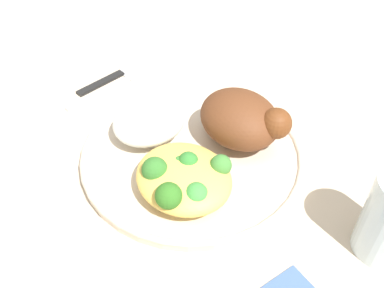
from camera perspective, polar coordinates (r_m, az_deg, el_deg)
ground_plane at (r=0.55m, az=0.00°, el=-1.89°), size 2.00×2.00×0.00m
plate at (r=0.54m, az=0.00°, el=-1.31°), size 0.27×0.27×0.02m
roasted_chicken at (r=0.54m, az=6.50°, el=3.20°), size 0.11×0.09×0.06m
rice_pile at (r=0.55m, az=-5.54°, el=3.00°), size 0.08×0.09×0.04m
mac_cheese_with_broccoli at (r=0.48m, az=-1.12°, el=-4.35°), size 0.11×0.10×0.05m
fork at (r=0.67m, az=-10.13°, el=7.43°), size 0.02×0.14×0.01m
knife at (r=0.70m, az=-9.07°, el=9.12°), size 0.02×0.19×0.01m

